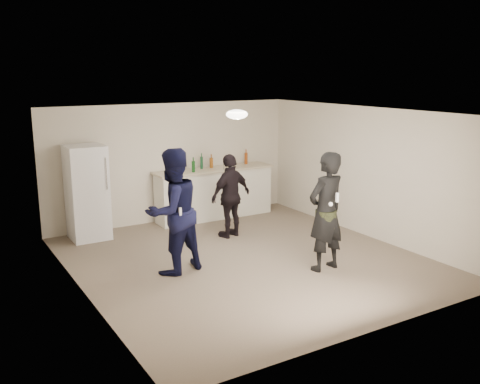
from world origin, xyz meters
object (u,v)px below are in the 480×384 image
fridge (87,193)px  shaker (179,167)px  woman (326,212)px  spectator (231,196)px  counter (214,194)px  man (173,212)px

fridge → shaker: (2.02, 0.20, 0.28)m
woman → spectator: 2.35m
counter → shaker: (-0.76, 0.13, 0.65)m
counter → spectator: spectator is taller
man → woman: man is taller
counter → fridge: 2.80m
woman → spectator: size_ratio=1.19×
man → woman: bearing=137.3°
counter → fridge: bearing=-178.6°
fridge → man: bearing=-74.9°
woman → spectator: bearing=-86.4°
woman → counter: bearing=-96.1°
spectator → man: bearing=20.0°
counter → spectator: 1.47m
fridge → man: (0.67, -2.47, 0.10)m
shaker → spectator: 1.61m
shaker → spectator: size_ratio=0.10×
counter → man: (-2.11, -2.54, 0.47)m
man → woman: 2.43m
man → counter: bearing=-144.1°
woman → fridge: bearing=-58.8°
fridge → shaker: bearing=5.8°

